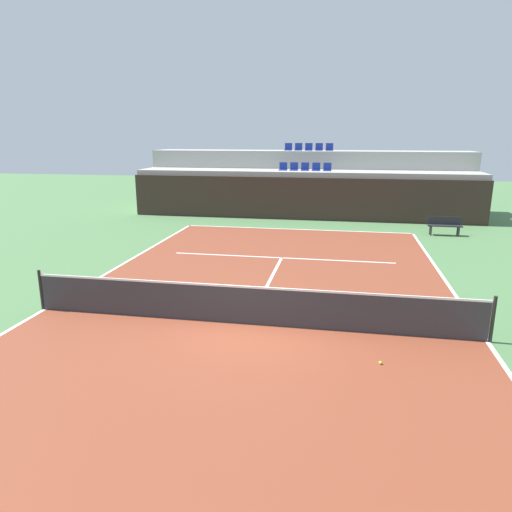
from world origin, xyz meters
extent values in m
plane|color=#477042|center=(0.00, 0.00, 0.00)|extent=(80.00, 80.00, 0.00)
cube|color=brown|center=(0.00, 0.00, 0.01)|extent=(11.00, 24.00, 0.01)
cube|color=white|center=(0.00, 11.95, 0.01)|extent=(11.00, 0.10, 0.00)
cube|color=white|center=(-5.45, 0.00, 0.01)|extent=(0.10, 24.00, 0.00)
cube|color=white|center=(5.45, 0.00, 0.01)|extent=(0.10, 24.00, 0.00)
cube|color=white|center=(0.00, 6.40, 0.01)|extent=(8.26, 0.10, 0.00)
cube|color=white|center=(0.00, 3.20, 0.01)|extent=(0.10, 6.40, 0.00)
cube|color=#33231E|center=(0.00, 14.78, 1.14)|extent=(18.96, 0.30, 2.28)
cube|color=#9E9E99|center=(0.00, 16.13, 1.27)|extent=(18.96, 2.40, 2.54)
cube|color=#9E9E99|center=(0.00, 18.53, 1.78)|extent=(18.96, 2.40, 3.56)
cube|color=navy|center=(-1.24, 16.13, 2.56)|extent=(0.44, 0.44, 0.04)
cube|color=navy|center=(-1.24, 16.33, 2.78)|extent=(0.44, 0.04, 0.40)
cube|color=navy|center=(-0.62, 16.13, 2.56)|extent=(0.44, 0.44, 0.04)
cube|color=navy|center=(-0.62, 16.33, 2.78)|extent=(0.44, 0.04, 0.40)
cube|color=navy|center=(0.00, 16.13, 2.56)|extent=(0.44, 0.44, 0.04)
cube|color=navy|center=(0.00, 16.33, 2.78)|extent=(0.44, 0.04, 0.40)
cube|color=navy|center=(0.62, 16.13, 2.56)|extent=(0.44, 0.44, 0.04)
cube|color=navy|center=(0.62, 16.33, 2.78)|extent=(0.44, 0.04, 0.40)
cube|color=navy|center=(1.24, 16.13, 2.56)|extent=(0.44, 0.44, 0.04)
cube|color=navy|center=(1.24, 16.33, 2.78)|extent=(0.44, 0.04, 0.40)
cube|color=navy|center=(-1.24, 18.53, 3.58)|extent=(0.44, 0.44, 0.04)
cube|color=navy|center=(-1.24, 18.73, 3.80)|extent=(0.44, 0.04, 0.40)
cube|color=navy|center=(-0.62, 18.53, 3.58)|extent=(0.44, 0.44, 0.04)
cube|color=navy|center=(-0.62, 18.73, 3.80)|extent=(0.44, 0.04, 0.40)
cube|color=navy|center=(0.00, 18.53, 3.58)|extent=(0.44, 0.44, 0.04)
cube|color=navy|center=(0.00, 18.73, 3.80)|extent=(0.44, 0.04, 0.40)
cube|color=navy|center=(0.62, 18.53, 3.58)|extent=(0.44, 0.44, 0.04)
cube|color=navy|center=(0.62, 18.73, 3.80)|extent=(0.44, 0.04, 0.40)
cube|color=navy|center=(1.24, 18.53, 3.58)|extent=(0.44, 0.44, 0.04)
cube|color=navy|center=(1.24, 18.73, 3.80)|extent=(0.44, 0.04, 0.40)
cylinder|color=black|center=(-5.50, 0.00, 0.55)|extent=(0.08, 0.08, 1.07)
cylinder|color=black|center=(5.50, 0.00, 0.55)|extent=(0.08, 0.08, 1.07)
cube|color=#333338|center=(0.00, 0.00, 0.47)|extent=(10.90, 0.02, 0.92)
cube|color=white|center=(0.00, 0.00, 0.96)|extent=(10.90, 0.04, 0.05)
cube|color=#232328|center=(6.80, 11.82, 0.45)|extent=(1.50, 0.40, 0.05)
cube|color=#232328|center=(6.80, 12.00, 0.67)|extent=(1.50, 0.04, 0.36)
cube|color=#2D2D33|center=(6.20, 11.68, 0.21)|extent=(0.06, 0.06, 0.42)
cube|color=#2D2D33|center=(7.40, 11.68, 0.21)|extent=(0.06, 0.06, 0.42)
cube|color=#2D2D33|center=(6.20, 11.96, 0.21)|extent=(0.06, 0.06, 0.42)
cube|color=#2D2D33|center=(7.40, 11.96, 0.21)|extent=(0.06, 0.06, 0.42)
sphere|color=#CCE033|center=(3.03, -1.53, 0.04)|extent=(0.07, 0.07, 0.07)
camera|label=1|loc=(2.13, -10.32, 4.45)|focal=32.68mm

